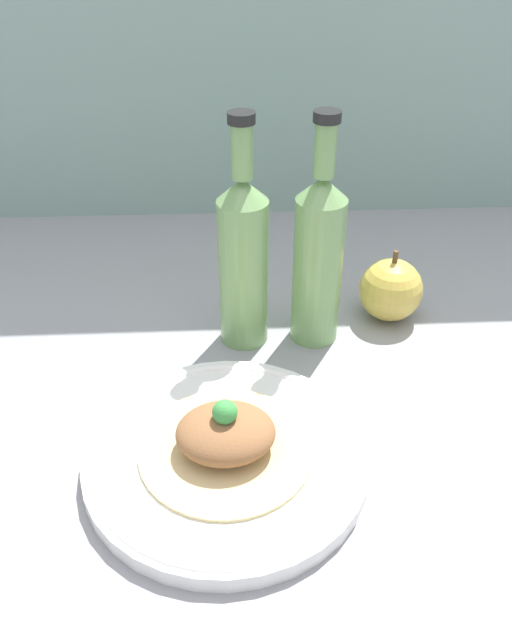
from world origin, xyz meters
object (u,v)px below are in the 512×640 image
(plated_food, at_px, (226,436))
(cider_bottle_left, at_px, (243,258))
(cider_bottle_right, at_px, (318,256))
(plate, at_px, (227,455))
(apple, at_px, (391,290))

(plated_food, distance_m, cider_bottle_left, 0.24)
(plated_food, xyz_separation_m, cider_bottle_right, (0.12, 0.22, 0.08))
(plated_food, bearing_deg, cider_bottle_left, 83.32)
(plate, xyz_separation_m, apple, (0.23, 0.26, 0.03))
(plate, height_order, cider_bottle_right, cider_bottle_right)
(plate, distance_m, plated_food, 0.03)
(cider_bottle_left, distance_m, apple, 0.22)
(apple, bearing_deg, plated_food, -131.13)
(apple, bearing_deg, plate, -131.13)
(cider_bottle_right, bearing_deg, plate, -118.19)
(plated_food, bearing_deg, apple, 48.87)
(plate, distance_m, apple, 0.35)
(plate, bearing_deg, cider_bottle_left, 83.32)
(plated_food, distance_m, cider_bottle_right, 0.27)
(plated_food, height_order, cider_bottle_right, cider_bottle_right)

